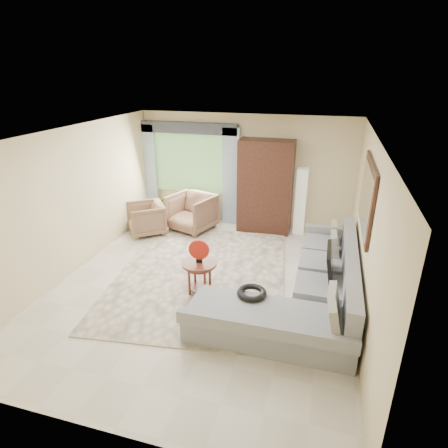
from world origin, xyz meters
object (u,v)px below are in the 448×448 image
(sectional_sofa, at_px, (309,292))
(armoire, at_px, (265,187))
(tv_screen, at_px, (330,263))
(coffee_table, at_px, (200,277))
(potted_plant, at_px, (160,208))
(floor_lamp, at_px, (301,202))
(armchair_right, at_px, (192,212))
(armchair_left, at_px, (146,219))

(sectional_sofa, distance_m, armoire, 3.24)
(tv_screen, bearing_deg, coffee_table, -172.09)
(sectional_sofa, bearing_deg, potted_plant, 143.63)
(tv_screen, distance_m, potted_plant, 4.90)
(floor_lamp, bearing_deg, armchair_right, -168.20)
(sectional_sofa, height_order, potted_plant, sectional_sofa)
(sectional_sofa, distance_m, armchair_left, 4.26)
(coffee_table, height_order, armoire, armoire)
(tv_screen, height_order, floor_lamp, floor_lamp)
(floor_lamp, bearing_deg, tv_screen, -75.66)
(sectional_sofa, bearing_deg, armoire, 113.06)
(sectional_sofa, height_order, armoire, armoire)
(coffee_table, bearing_deg, armchair_left, 134.50)
(tv_screen, relative_size, coffee_table, 1.28)
(armchair_left, relative_size, armoire, 0.37)
(tv_screen, relative_size, potted_plant, 1.23)
(sectional_sofa, relative_size, armchair_left, 4.39)
(tv_screen, xyz_separation_m, armchair_right, (-3.12, 2.23, -0.29))
(coffee_table, relative_size, floor_lamp, 0.39)
(sectional_sofa, height_order, armchair_left, sectional_sofa)
(sectional_sofa, relative_size, tv_screen, 4.68)
(tv_screen, relative_size, armoire, 0.35)
(sectional_sofa, relative_size, potted_plant, 5.75)
(tv_screen, distance_m, floor_lamp, 2.83)
(tv_screen, xyz_separation_m, coffee_table, (-2.05, -0.29, -0.42))
(sectional_sofa, bearing_deg, tv_screen, 39.43)
(tv_screen, xyz_separation_m, armoire, (-1.50, 2.68, 0.33))
(armchair_left, height_order, potted_plant, armchair_left)
(tv_screen, xyz_separation_m, potted_plant, (-4.12, 2.62, -0.42))
(tv_screen, relative_size, armchair_right, 0.79)
(armoire, bearing_deg, armchair_left, -159.79)
(armchair_left, bearing_deg, potted_plant, 148.56)
(armchair_left, relative_size, potted_plant, 1.31)
(armchair_left, bearing_deg, floor_lamp, 70.04)
(sectional_sofa, distance_m, tv_screen, 0.56)
(armoire, bearing_deg, armchair_right, -164.63)
(armchair_right, xyz_separation_m, floor_lamp, (2.42, 0.51, 0.32))
(armchair_right, relative_size, potted_plant, 1.56)
(armchair_left, bearing_deg, armoire, 73.66)
(tv_screen, bearing_deg, armchair_right, 144.46)
(coffee_table, xyz_separation_m, floor_lamp, (1.35, 3.02, 0.45))
(potted_plant, bearing_deg, armchair_left, -84.90)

